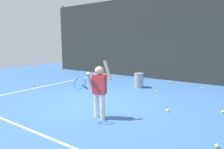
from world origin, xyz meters
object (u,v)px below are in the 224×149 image
at_px(ball_hopper, 139,80).
at_px(tennis_ball_0, 223,112).
at_px(tennis_ball_6, 34,85).
at_px(tennis_ball_2, 202,88).
at_px(tennis_ball_3, 167,111).
at_px(tennis_ball_1, 217,146).
at_px(tennis_player, 99,88).
at_px(tennis_ball_5, 157,91).
at_px(tennis_ball_4, 170,82).

height_order(ball_hopper, tennis_ball_0, ball_hopper).
height_order(tennis_ball_0, tennis_ball_6, same).
height_order(tennis_ball_2, tennis_ball_3, same).
relative_size(tennis_ball_1, tennis_ball_6, 1.00).
distance_m(ball_hopper, tennis_ball_3, 2.84).
distance_m(tennis_ball_2, tennis_ball_3, 3.18).
xyz_separation_m(tennis_player, tennis_ball_3, (1.16, 1.32, -0.69)).
height_order(tennis_ball_1, tennis_ball_6, same).
relative_size(tennis_player, tennis_ball_1, 20.46).
xyz_separation_m(ball_hopper, tennis_ball_2, (2.10, 1.06, -0.26)).
distance_m(ball_hopper, tennis_ball_2, 2.36).
height_order(tennis_ball_3, tennis_ball_5, same).
xyz_separation_m(tennis_ball_0, tennis_ball_1, (0.11, -1.92, 0.00)).
xyz_separation_m(tennis_ball_3, tennis_ball_6, (-5.50, -0.05, 0.00)).
bearing_deg(tennis_ball_6, tennis_ball_4, 40.58).
height_order(tennis_player, ball_hopper, tennis_player).
bearing_deg(tennis_ball_4, tennis_player, -89.89).
height_order(tennis_ball_0, tennis_ball_3, same).
relative_size(tennis_player, tennis_ball_2, 20.46).
bearing_deg(tennis_ball_0, tennis_ball_1, -86.59).
relative_size(ball_hopper, tennis_ball_6, 8.52).
relative_size(ball_hopper, tennis_ball_5, 8.52).
bearing_deg(ball_hopper, tennis_ball_6, -149.17).
distance_m(ball_hopper, tennis_ball_6, 4.22).
height_order(tennis_ball_0, tennis_ball_4, same).
height_order(tennis_ball_0, tennis_ball_5, same).
relative_size(tennis_ball_0, tennis_ball_4, 1.00).
bearing_deg(tennis_ball_4, tennis_ball_6, -139.42).
height_order(tennis_ball_1, tennis_ball_3, same).
distance_m(tennis_ball_0, tennis_ball_1, 1.93).
height_order(tennis_ball_2, tennis_ball_4, same).
height_order(tennis_ball_4, tennis_ball_6, same).
distance_m(ball_hopper, tennis_ball_1, 4.61).
xyz_separation_m(ball_hopper, tennis_ball_6, (-3.61, -2.16, -0.26)).
bearing_deg(tennis_ball_5, tennis_ball_4, 95.03).
distance_m(tennis_player, tennis_ball_1, 2.53).
bearing_deg(tennis_ball_4, ball_hopper, -114.85).
distance_m(tennis_player, tennis_ball_3, 1.89).
distance_m(tennis_player, tennis_ball_5, 3.14).
bearing_deg(tennis_ball_2, tennis_player, -106.93).
height_order(tennis_ball_3, tennis_ball_6, same).
distance_m(tennis_player, tennis_ball_0, 3.14).
xyz_separation_m(tennis_ball_0, tennis_ball_3, (-1.16, -0.68, 0.00)).
bearing_deg(tennis_ball_6, tennis_ball_5, 21.72).
relative_size(tennis_player, tennis_ball_3, 20.46).
bearing_deg(tennis_ball_0, tennis_ball_5, 153.83).
bearing_deg(tennis_ball_2, tennis_ball_5, -130.24).
xyz_separation_m(tennis_player, tennis_ball_5, (0.16, 3.06, -0.69)).
distance_m(tennis_ball_3, tennis_ball_6, 5.50).
distance_m(tennis_player, tennis_ball_6, 4.58).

